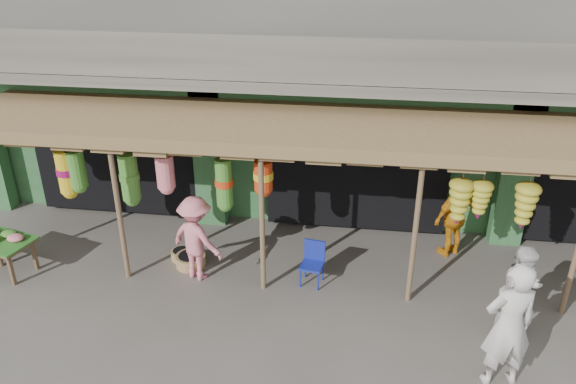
# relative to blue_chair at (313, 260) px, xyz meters

# --- Properties ---
(ground) EXTENTS (80.00, 80.00, 0.00)m
(ground) POSITION_rel_blue_chair_xyz_m (0.66, -0.12, -0.44)
(ground) COLOR #514C47
(ground) RESTS_ON ground
(building) EXTENTS (16.40, 6.80, 7.00)m
(building) POSITION_rel_blue_chair_xyz_m (0.66, 4.75, 2.93)
(building) COLOR gray
(building) RESTS_ON ground
(awning) EXTENTS (14.00, 2.70, 2.79)m
(awning) POSITION_rel_blue_chair_xyz_m (0.52, 0.68, 2.13)
(awning) COLOR brown
(awning) RESTS_ON ground
(blue_chair) EXTENTS (0.43, 0.44, 0.79)m
(blue_chair) POSITION_rel_blue_chair_xyz_m (0.00, 0.00, 0.00)
(blue_chair) COLOR navy
(blue_chair) RESTS_ON ground
(basket_mid) EXTENTS (0.70, 0.70, 0.22)m
(basket_mid) POSITION_rel_blue_chair_xyz_m (-2.31, 0.19, -0.33)
(basket_mid) COLOR #A56D4A
(basket_mid) RESTS_ON ground
(basket_right) EXTENTS (0.48, 0.48, 0.18)m
(basket_right) POSITION_rel_blue_chair_xyz_m (-2.55, 0.39, -0.35)
(basket_right) COLOR olive
(basket_right) RESTS_ON ground
(person_front) EXTENTS (0.80, 0.62, 1.94)m
(person_front) POSITION_rel_blue_chair_xyz_m (2.81, -2.05, 0.53)
(person_front) COLOR silver
(person_front) RESTS_ON ground
(person_right) EXTENTS (0.99, 0.96, 1.61)m
(person_right) POSITION_rel_blue_chair_xyz_m (3.23, -1.05, 0.36)
(person_right) COLOR silver
(person_right) RESTS_ON ground
(person_vendor) EXTENTS (1.00, 0.88, 1.61)m
(person_vendor) POSITION_rel_blue_chair_xyz_m (2.55, 1.30, 0.36)
(person_vendor) COLOR orange
(person_vendor) RESTS_ON ground
(person_shopper) EXTENTS (1.18, 0.96, 1.60)m
(person_shopper) POSITION_rel_blue_chair_xyz_m (-2.06, -0.14, 0.36)
(person_shopper) COLOR pink
(person_shopper) RESTS_ON ground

